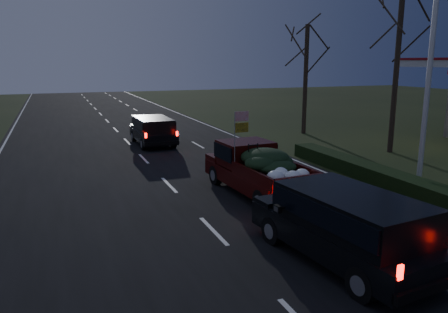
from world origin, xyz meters
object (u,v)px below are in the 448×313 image
object	(u,v)px
lead_suv	(153,128)
rear_suv	(348,221)
pickup_truck	(257,166)
light_pole	(432,40)

from	to	relation	value
lead_suv	rear_suv	size ratio (longest dim) A/B	0.88
pickup_truck	rear_suv	bearing A→B (deg)	-98.20
pickup_truck	rear_suv	xyz separation A→B (m)	(-0.47, -5.85, 0.06)
light_pole	pickup_truck	size ratio (longest dim) A/B	1.75
light_pole	rear_suv	bearing A→B (deg)	-145.43
light_pole	pickup_truck	world-z (taller)	light_pole
light_pole	lead_suv	world-z (taller)	light_pole
light_pole	lead_suv	size ratio (longest dim) A/B	2.05
lead_suv	rear_suv	world-z (taller)	rear_suv
light_pole	rear_suv	size ratio (longest dim) A/B	1.80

